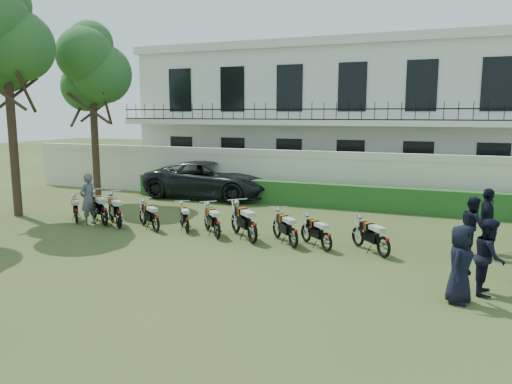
{
  "coord_description": "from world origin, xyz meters",
  "views": [
    {
      "loc": [
        6.15,
        -13.05,
        3.94
      ],
      "look_at": [
        -0.08,
        2.24,
        1.31
      ],
      "focal_mm": 35.0,
      "sensor_mm": 36.0,
      "label": 1
    }
  ],
  "objects_px": {
    "motorcycle_0": "(76,212)",
    "officer_0": "(460,264)",
    "motorcycle_6": "(252,227)",
    "motorcycle_9": "(384,242)",
    "officer_1": "(489,257)",
    "motorcycle_7": "(293,233)",
    "tree_west_near": "(92,68)",
    "inspector": "(88,199)",
    "motorcycle_8": "(327,237)",
    "motorcycle_4": "(187,221)",
    "suv": "(210,180)",
    "officer_5": "(487,221)",
    "motorcycle_1": "(104,212)",
    "motorcycle_3": "(156,219)",
    "motorcycle_2": "(119,214)",
    "officer_4": "(473,226)",
    "tree_west_mid": "(6,37)",
    "motorcycle_5": "(217,225)"
  },
  "relations": [
    {
      "from": "motorcycle_2",
      "to": "suv",
      "type": "relative_size",
      "value": 0.26
    },
    {
      "from": "motorcycle_0",
      "to": "officer_1",
      "type": "xyz_separation_m",
      "value": [
        13.3,
        -2.13,
        0.41
      ]
    },
    {
      "from": "motorcycle_6",
      "to": "motorcycle_8",
      "type": "xyz_separation_m",
      "value": [
        2.29,
        -0.0,
        -0.1
      ]
    },
    {
      "from": "tree_west_near",
      "to": "inspector",
      "type": "distance_m",
      "value": 7.18
    },
    {
      "from": "officer_1",
      "to": "officer_0",
      "type": "bearing_deg",
      "value": 146.53
    },
    {
      "from": "tree_west_mid",
      "to": "suv",
      "type": "relative_size",
      "value": 1.44
    },
    {
      "from": "tree_west_mid",
      "to": "motorcycle_3",
      "type": "distance_m",
      "value": 8.96
    },
    {
      "from": "tree_west_near",
      "to": "motorcycle_0",
      "type": "height_order",
      "value": "tree_west_near"
    },
    {
      "from": "motorcycle_1",
      "to": "officer_4",
      "type": "relative_size",
      "value": 1.06
    },
    {
      "from": "motorcycle_0",
      "to": "suv",
      "type": "relative_size",
      "value": 0.21
    },
    {
      "from": "tree_west_mid",
      "to": "motorcycle_0",
      "type": "height_order",
      "value": "tree_west_mid"
    },
    {
      "from": "tree_west_near",
      "to": "motorcycle_2",
      "type": "xyz_separation_m",
      "value": [
        4.51,
        -4.41,
        -5.37
      ]
    },
    {
      "from": "inspector",
      "to": "motorcycle_4",
      "type": "bearing_deg",
      "value": 96.4
    },
    {
      "from": "suv",
      "to": "officer_5",
      "type": "distance_m",
      "value": 12.74
    },
    {
      "from": "motorcycle_6",
      "to": "officer_5",
      "type": "bearing_deg",
      "value": -30.36
    },
    {
      "from": "motorcycle_1",
      "to": "motorcycle_3",
      "type": "bearing_deg",
      "value": -56.53
    },
    {
      "from": "tree_west_near",
      "to": "suv",
      "type": "relative_size",
      "value": 1.29
    },
    {
      "from": "tree_west_mid",
      "to": "suv",
      "type": "bearing_deg",
      "value": 53.04
    },
    {
      "from": "motorcycle_8",
      "to": "suv",
      "type": "xyz_separation_m",
      "value": [
        -7.35,
        7.05,
        0.41
      ]
    },
    {
      "from": "motorcycle_0",
      "to": "motorcycle_9",
      "type": "bearing_deg",
      "value": -45.59
    },
    {
      "from": "motorcycle_1",
      "to": "motorcycle_6",
      "type": "xyz_separation_m",
      "value": [
        5.71,
        -0.26,
        0.01
      ]
    },
    {
      "from": "motorcycle_0",
      "to": "officer_4",
      "type": "xyz_separation_m",
      "value": [
        13.04,
        1.05,
        0.39
      ]
    },
    {
      "from": "motorcycle_6",
      "to": "motorcycle_5",
      "type": "bearing_deg",
      "value": 129.86
    },
    {
      "from": "motorcycle_8",
      "to": "officer_4",
      "type": "distance_m",
      "value": 4.05
    },
    {
      "from": "officer_4",
      "to": "motorcycle_4",
      "type": "bearing_deg",
      "value": 78.72
    },
    {
      "from": "motorcycle_1",
      "to": "motorcycle_8",
      "type": "xyz_separation_m",
      "value": [
        8.0,
        -0.26,
        -0.09
      ]
    },
    {
      "from": "motorcycle_5",
      "to": "inspector",
      "type": "height_order",
      "value": "inspector"
    },
    {
      "from": "motorcycle_7",
      "to": "tree_west_near",
      "type": "bearing_deg",
      "value": 115.75
    },
    {
      "from": "motorcycle_1",
      "to": "motorcycle_8",
      "type": "bearing_deg",
      "value": -56.01
    },
    {
      "from": "motorcycle_0",
      "to": "officer_4",
      "type": "distance_m",
      "value": 13.09
    },
    {
      "from": "motorcycle_0",
      "to": "officer_0",
      "type": "height_order",
      "value": "officer_0"
    },
    {
      "from": "motorcycle_2",
      "to": "suv",
      "type": "xyz_separation_m",
      "value": [
        -0.09,
        6.95,
        0.33
      ]
    },
    {
      "from": "motorcycle_6",
      "to": "motorcycle_9",
      "type": "height_order",
      "value": "motorcycle_6"
    },
    {
      "from": "motorcycle_2",
      "to": "motorcycle_6",
      "type": "height_order",
      "value": "motorcycle_6"
    },
    {
      "from": "motorcycle_0",
      "to": "officer_5",
      "type": "relative_size",
      "value": 0.7
    },
    {
      "from": "motorcycle_4",
      "to": "motorcycle_2",
      "type": "bearing_deg",
      "value": 148.54
    },
    {
      "from": "motorcycle_7",
      "to": "officer_0",
      "type": "height_order",
      "value": "officer_0"
    },
    {
      "from": "officer_4",
      "to": "tree_west_near",
      "type": "bearing_deg",
      "value": 61.33
    },
    {
      "from": "motorcycle_8",
      "to": "suv",
      "type": "relative_size",
      "value": 0.21
    },
    {
      "from": "officer_1",
      "to": "motorcycle_5",
      "type": "bearing_deg",
      "value": 78.34
    },
    {
      "from": "motorcycle_8",
      "to": "motorcycle_9",
      "type": "height_order",
      "value": "motorcycle_9"
    },
    {
      "from": "tree_west_near",
      "to": "motorcycle_5",
      "type": "height_order",
      "value": "tree_west_near"
    },
    {
      "from": "inspector",
      "to": "motorcycle_0",
      "type": "bearing_deg",
      "value": -74.13
    },
    {
      "from": "motorcycle_3",
      "to": "motorcycle_5",
      "type": "distance_m",
      "value": 2.29
    },
    {
      "from": "motorcycle_2",
      "to": "motorcycle_1",
      "type": "bearing_deg",
      "value": 119.21
    },
    {
      "from": "inspector",
      "to": "officer_1",
      "type": "height_order",
      "value": "inspector"
    },
    {
      "from": "motorcycle_6",
      "to": "motorcycle_1",
      "type": "bearing_deg",
      "value": 132.83
    },
    {
      "from": "motorcycle_0",
      "to": "motorcycle_8",
      "type": "distance_m",
      "value": 9.22
    },
    {
      "from": "motorcycle_3",
      "to": "officer_1",
      "type": "distance_m",
      "value": 10.14
    },
    {
      "from": "motorcycle_4",
      "to": "motorcycle_8",
      "type": "distance_m",
      "value": 4.81
    }
  ]
}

